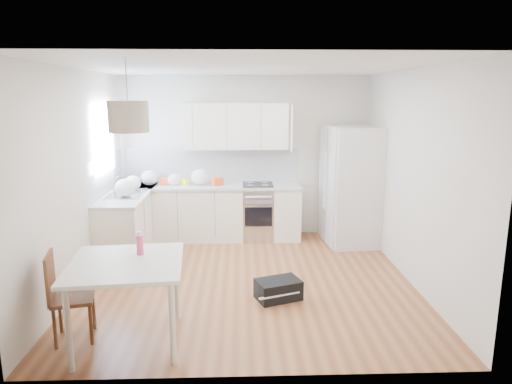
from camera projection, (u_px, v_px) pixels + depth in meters
floor at (248, 280)px, 5.98m from camera, size 4.20×4.20×0.00m
ceiling at (247, 67)px, 5.42m from camera, size 4.20×4.20×0.00m
wall_back at (245, 157)px, 7.75m from camera, size 4.20×0.00×4.20m
wall_left at (77, 180)px, 5.63m from camera, size 0.00×4.20×4.20m
wall_right at (413, 178)px, 5.77m from camera, size 0.00×4.20×4.20m
window_glassblock at (103, 139)px, 6.67m from camera, size 0.02×1.00×1.00m
cabinets_back at (210, 213)px, 7.63m from camera, size 3.00×0.60×0.88m
cabinets_left at (129, 224)px, 7.00m from camera, size 0.60×1.80×0.88m
counter_back at (209, 186)px, 7.53m from camera, size 3.02×0.64×0.04m
counter_left at (128, 194)px, 6.90m from camera, size 0.64×1.82×0.04m
backsplash_back at (210, 165)px, 7.75m from camera, size 3.00×0.01×0.58m
backsplash_left at (107, 174)px, 6.83m from camera, size 0.01×1.80×0.58m
upper_cabinets at (236, 126)px, 7.48m from camera, size 1.70×0.32×0.75m
range_oven at (258, 213)px, 7.65m from camera, size 0.50×0.61×0.88m
sink at (127, 194)px, 6.85m from camera, size 0.50×0.80×0.16m
refrigerator at (352, 185)px, 7.34m from camera, size 0.97×1.02×1.90m
dining_table at (126, 271)px, 4.33m from camera, size 1.14×1.14×0.83m
dining_chair at (73, 296)px, 4.45m from camera, size 0.45×0.45×0.90m
drink_bottle at (140, 243)px, 4.48m from camera, size 0.08×0.08×0.23m
gym_bag at (278, 289)px, 5.40m from camera, size 0.59×0.49×0.23m
pendant_lamp at (128, 117)px, 4.15m from camera, size 0.47×0.47×0.28m
grocery_bag_a at (149, 178)px, 7.49m from camera, size 0.28×0.23×0.25m
grocery_bag_b at (174, 179)px, 7.48m from camera, size 0.22×0.18×0.20m
grocery_bag_c at (200, 177)px, 7.51m from camera, size 0.30×0.25×0.27m
grocery_bag_d at (133, 183)px, 7.12m from camera, size 0.25×0.21×0.23m
grocery_bag_e at (125, 188)px, 6.62m from camera, size 0.30×0.25×0.27m
snack_orange at (217, 182)px, 7.50m from camera, size 0.21×0.19×0.12m
snack_yellow at (184, 182)px, 7.50m from camera, size 0.18×0.17×0.10m
snack_red at (165, 182)px, 7.53m from camera, size 0.17×0.11×0.11m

